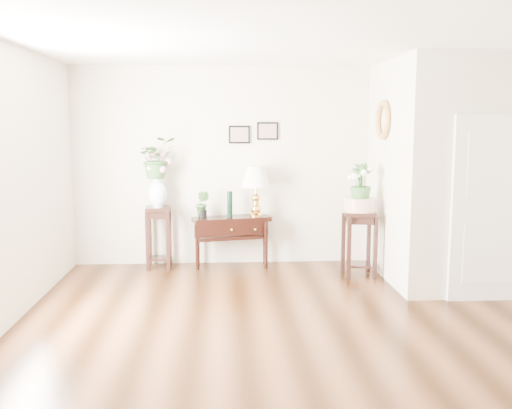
{
  "coord_description": "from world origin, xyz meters",
  "views": [
    {
      "loc": [
        -0.9,
        -5.36,
        1.99
      ],
      "look_at": [
        -0.5,
        1.3,
        1.05
      ],
      "focal_mm": 40.0,
      "sensor_mm": 36.0,
      "label": 1
    }
  ],
  "objects": [
    {
      "name": "wall_front",
      "position": [
        0.0,
        -2.75,
        1.4
      ],
      "size": [
        6.0,
        0.02,
        2.8
      ],
      "primitive_type": "cube",
      "color": "beige",
      "rests_on": "ground"
    },
    {
      "name": "potted_plant",
      "position": [
        -1.17,
        2.48,
        0.89
      ],
      "size": [
        0.24,
        0.22,
        0.35
      ],
      "primitive_type": "imported",
      "rotation": [
        0.0,
        0.0,
        -0.4
      ],
      "color": "#32602A",
      "rests_on": "console_table"
    },
    {
      "name": "lily_arrangement",
      "position": [
        -1.79,
        2.48,
        1.55
      ],
      "size": [
        0.65,
        0.61,
        0.56
      ],
      "primitive_type": "imported",
      "rotation": [
        0.0,
        0.0,
        0.43
      ],
      "color": "#32602A",
      "rests_on": "porcelain_vase"
    },
    {
      "name": "ceiling",
      "position": [
        0.0,
        0.0,
        2.8
      ],
      "size": [
        6.0,
        5.5,
        0.02
      ],
      "primitive_type": "cube",
      "color": "white",
      "rests_on": "ground"
    },
    {
      "name": "door",
      "position": [
        2.1,
        0.78,
        1.05
      ],
      "size": [
        0.9,
        0.05,
        2.1
      ],
      "primitive_type": "cube",
      "color": "silver",
      "rests_on": "floor"
    },
    {
      "name": "partition",
      "position": [
        2.1,
        1.77,
        1.4
      ],
      "size": [
        1.8,
        1.95,
        2.8
      ],
      "primitive_type": "cube",
      "color": "beige",
      "rests_on": "floor"
    },
    {
      "name": "wall_ornament",
      "position": [
        1.16,
        1.9,
        2.05
      ],
      "size": [
        0.07,
        0.51,
        0.51
      ],
      "primitive_type": "torus",
      "rotation": [
        0.0,
        1.57,
        0.0
      ],
      "color": "#B98A35",
      "rests_on": "partition"
    },
    {
      "name": "wall_back",
      "position": [
        0.0,
        2.75,
        1.4
      ],
      "size": [
        6.0,
        0.02,
        2.8
      ],
      "primitive_type": "cube",
      "color": "beige",
      "rests_on": "ground"
    },
    {
      "name": "green_vase",
      "position": [
        -0.79,
        2.48,
        0.89
      ],
      "size": [
        0.08,
        0.08,
        0.36
      ],
      "primitive_type": "cylinder",
      "rotation": [
        0.0,
        0.0,
        0.03
      ],
      "color": "black",
      "rests_on": "console_table"
    },
    {
      "name": "art_print_left",
      "position": [
        -0.65,
        2.73,
        1.85
      ],
      "size": [
        0.3,
        0.02,
        0.25
      ],
      "primitive_type": "cube",
      "color": "black",
      "rests_on": "wall_back"
    },
    {
      "name": "art_print_right",
      "position": [
        -0.25,
        2.73,
        1.9
      ],
      "size": [
        0.3,
        0.02,
        0.25
      ],
      "primitive_type": "cube",
      "color": "black",
      "rests_on": "wall_back"
    },
    {
      "name": "narcissus",
      "position": [
        0.9,
        1.92,
        1.24
      ],
      "size": [
        0.37,
        0.37,
        0.51
      ],
      "primitive_type": "imported",
      "rotation": [
        0.0,
        0.0,
        -0.41
      ],
      "color": "#32602A",
      "rests_on": "ceramic_bowl"
    },
    {
      "name": "plant_stand_a",
      "position": [
        -1.79,
        2.48,
        0.43
      ],
      "size": [
        0.36,
        0.36,
        0.87
      ],
      "primitive_type": "cube",
      "rotation": [
        0.0,
        0.0,
        0.08
      ],
      "color": "black",
      "rests_on": "floor"
    },
    {
      "name": "ceramic_bowl",
      "position": [
        0.9,
        1.92,
        0.94
      ],
      "size": [
        0.53,
        0.53,
        0.18
      ],
      "primitive_type": "cylinder",
      "rotation": [
        0.0,
        0.0,
        0.4
      ],
      "color": "beige",
      "rests_on": "plant_stand_b"
    },
    {
      "name": "console_table",
      "position": [
        -0.77,
        2.48,
        0.36
      ],
      "size": [
        1.13,
        0.58,
        0.72
      ],
      "primitive_type": "cube",
      "rotation": [
        0.0,
        0.0,
        0.22
      ],
      "color": "black",
      "rests_on": "floor"
    },
    {
      "name": "floor",
      "position": [
        0.0,
        0.0,
        0.0
      ],
      "size": [
        6.0,
        5.5,
        0.02
      ],
      "primitive_type": "cube",
      "color": "#573119",
      "rests_on": "ground"
    },
    {
      "name": "porcelain_vase",
      "position": [
        -1.79,
        2.48,
        1.09
      ],
      "size": [
        0.3,
        0.3,
        0.44
      ],
      "primitive_type": null,
      "rotation": [
        0.0,
        0.0,
        -0.21
      ],
      "color": "white",
      "rests_on": "plant_stand_a"
    },
    {
      "name": "plant_stand_b",
      "position": [
        0.9,
        1.92,
        0.43
      ],
      "size": [
        0.47,
        0.47,
        0.86
      ],
      "primitive_type": "cube",
      "rotation": [
        0.0,
        0.0,
        -0.19
      ],
      "color": "black",
      "rests_on": "floor"
    },
    {
      "name": "table_lamp",
      "position": [
        -0.43,
        2.48,
        1.07
      ],
      "size": [
        0.43,
        0.43,
        0.72
      ],
      "primitive_type": "cube",
      "rotation": [
        0.0,
        0.0,
        -0.05
      ],
      "color": "gold",
      "rests_on": "console_table"
    }
  ]
}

